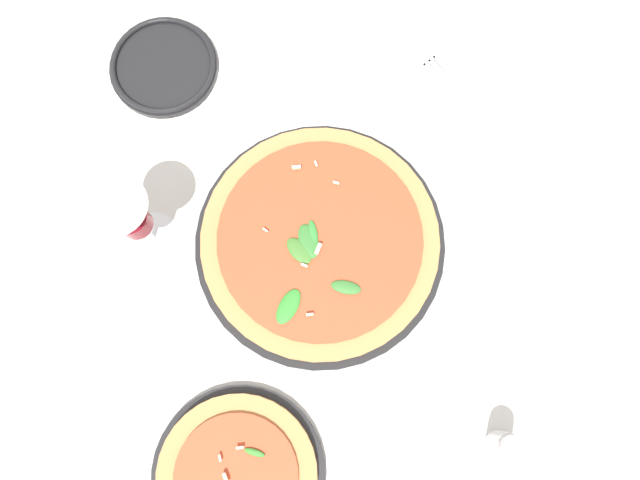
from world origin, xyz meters
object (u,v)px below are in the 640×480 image
object	(u,v)px
pizza_arugula_main	(320,242)
wine_glass	(129,217)
pizza_personal_side	(238,475)
fork	(400,31)
side_plate_white	(164,66)
shaker_pepper	(505,446)

from	to	relation	value
pizza_arugula_main	wine_glass	world-z (taller)	wine_glass
pizza_personal_side	fork	bearing A→B (deg)	107.34
pizza_personal_side	side_plate_white	bearing A→B (deg)	139.59
pizza_personal_side	fork	size ratio (longest dim) A/B	1.11
pizza_arugula_main	fork	distance (m)	0.33
pizza_personal_side	pizza_arugula_main	bearing A→B (deg)	108.01
pizza_personal_side	wine_glass	world-z (taller)	wine_glass
fork	shaker_pepper	xyz separation A→B (m)	(0.42, -0.38, 0.03)
fork	shaker_pepper	distance (m)	0.57
side_plate_white	shaker_pepper	bearing A→B (deg)	-12.01
pizza_arugula_main	side_plate_white	bearing A→B (deg)	167.70
pizza_arugula_main	shaker_pepper	xyz separation A→B (m)	(0.33, -0.07, 0.02)
wine_glass	fork	bearing A→B (deg)	78.77
side_plate_white	pizza_personal_side	bearing A→B (deg)	-40.41
wine_glass	fork	distance (m)	0.46
pizza_arugula_main	pizza_personal_side	xyz separation A→B (m)	(0.09, -0.29, -0.00)
side_plate_white	shaker_pepper	distance (m)	0.67
pizza_personal_side	wine_glass	distance (m)	0.33
fork	shaker_pepper	size ratio (longest dim) A/B	2.85
fork	side_plate_white	world-z (taller)	side_plate_white
pizza_arugula_main	wine_glass	size ratio (longest dim) A/B	2.05
side_plate_white	pizza_arugula_main	bearing A→B (deg)	-12.30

